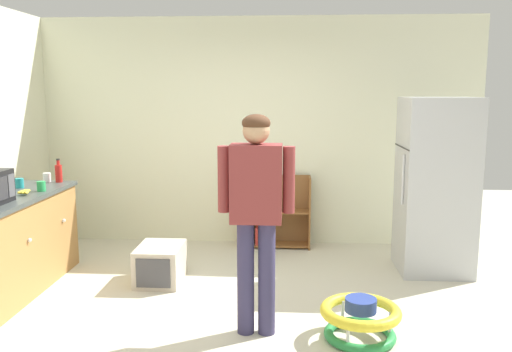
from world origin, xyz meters
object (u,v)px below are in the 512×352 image
Objects in this scene: green_cup at (41,186)px; white_cup at (47,177)px; ketchup_bottle at (59,173)px; baby_walker at (360,319)px; banana_bunch at (25,192)px; refrigerator at (435,186)px; pet_carrier at (160,264)px; teal_cup at (19,183)px; standing_person at (256,205)px; bookshelf at (272,215)px.

white_cup is (-0.18, 0.51, 0.00)m from green_cup.
ketchup_bottle is 2.59× the size of white_cup.
banana_bunch is at bearing 163.93° from baby_walker.
refrigerator is 3.88m from green_cup.
baby_walker is at bearing -31.52° from pet_carrier.
banana_bunch is 0.63× the size of ketchup_bottle.
baby_walker is at bearing -27.41° from ketchup_bottle.
pet_carrier is at bearing -3.33° from teal_cup.
teal_cup is at bearing 155.01° from standing_person.
refrigerator is at bearing 42.04° from standing_person.
green_cup is at bearing -27.77° from teal_cup.
teal_cup is at bearing 159.72° from baby_walker.
bookshelf is at bearing 89.02° from standing_person.
green_cup is (0.05, -0.50, -0.05)m from ketchup_bottle.
green_cup and white_cup have the same top height.
ketchup_bottle reaches higher than white_cup.
pet_carrier is at bearing -18.70° from white_cup.
baby_walker is 3.17m from banana_bunch.
baby_walker is 3.87× the size of banana_bunch.
pet_carrier is 2.24× the size of ketchup_bottle.
ketchup_bottle reaches higher than pet_carrier.
pet_carrier is 1.41m from banana_bunch.
bookshelf is 2.44m from ketchup_bottle.
teal_cup is (-0.24, -0.35, -0.05)m from ketchup_bottle.
pet_carrier is (-1.04, -1.28, -0.20)m from bookshelf.
standing_person is at bearing -32.77° from white_cup.
standing_person is 2.61m from ketchup_bottle.
baby_walker is 6.36× the size of teal_cup.
baby_walker is at bearing -4.22° from standing_person.
teal_cup is at bearing 152.23° from green_cup.
refrigerator reaches higher than white_cup.
refrigerator is 18.74× the size of white_cup.
ketchup_bottle is (-2.15, 1.47, -0.01)m from standing_person.
refrigerator is at bearing 1.23° from white_cup.
baby_walker is 2.09m from pet_carrier.
standing_person is 2.72m from white_cup.
ketchup_bottle is (-3.88, -0.09, 0.11)m from refrigerator.
refrigerator is at bearing -24.35° from bookshelf.
banana_bunch is 0.68m from ketchup_bottle.
white_cup is (-2.29, 1.47, -0.06)m from standing_person.
bookshelf is 8.95× the size of white_cup.
banana_bunch is (-2.21, -1.53, 0.55)m from bookshelf.
white_cup and teal_cup have the same top height.
white_cup is (-3.07, 1.53, 0.79)m from baby_walker.
standing_person is 3.04× the size of pet_carrier.
baby_walker is 6.36× the size of green_cup.
bookshelf is at bearing 155.65° from refrigerator.
bookshelf is 8.95× the size of green_cup.
green_cup reaches higher than banana_bunch.
standing_person is (-1.73, -1.56, 0.12)m from refrigerator.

